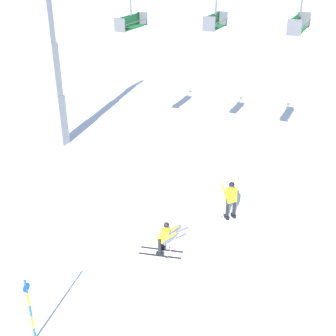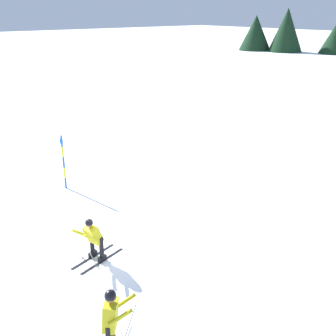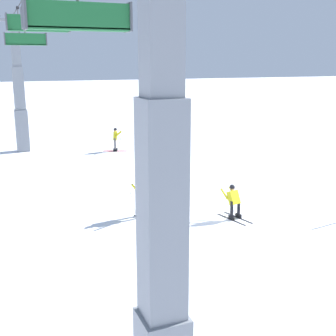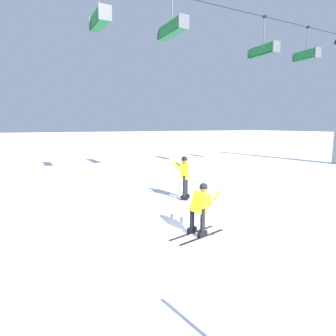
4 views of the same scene
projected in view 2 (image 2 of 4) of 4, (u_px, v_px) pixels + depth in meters
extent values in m
plane|color=white|center=(105.00, 257.00, 12.40)|extent=(260.00, 260.00, 0.00)
cube|color=black|center=(102.00, 261.00, 12.17)|extent=(1.66, 0.47, 0.01)
cube|color=black|center=(102.00, 259.00, 12.14)|extent=(0.30, 0.17, 0.16)
cylinder|color=black|center=(101.00, 247.00, 12.00)|extent=(0.13, 0.13, 0.63)
cube|color=black|center=(93.00, 257.00, 12.39)|extent=(1.66, 0.47, 0.01)
cube|color=black|center=(93.00, 254.00, 12.36)|extent=(0.30, 0.17, 0.16)
cylinder|color=black|center=(92.00, 243.00, 12.22)|extent=(0.13, 0.13, 0.63)
cube|color=gold|center=(93.00, 234.00, 11.88)|extent=(0.55, 0.51, 0.63)
sphere|color=#997051|center=(89.00, 224.00, 11.65)|extent=(0.21, 0.21, 0.21)
sphere|color=black|center=(89.00, 223.00, 11.64)|extent=(0.22, 0.22, 0.22)
cylinder|color=gold|center=(90.00, 238.00, 11.47)|extent=(0.48, 0.19, 0.41)
cylinder|color=gray|center=(92.00, 257.00, 11.63)|extent=(0.42, 0.23, 1.07)
cylinder|color=black|center=(98.00, 266.00, 11.87)|extent=(0.07, 0.07, 0.01)
cylinder|color=gold|center=(79.00, 233.00, 11.73)|extent=(0.48, 0.19, 0.41)
cylinder|color=gray|center=(79.00, 250.00, 11.94)|extent=(0.47, 0.03, 1.07)
cylinder|color=black|center=(83.00, 258.00, 12.23)|extent=(0.07, 0.07, 0.01)
cylinder|color=blue|center=(66.00, 183.00, 17.05)|extent=(0.07, 0.07, 0.45)
cylinder|color=yellow|center=(65.00, 173.00, 16.88)|extent=(0.07, 0.07, 0.45)
cylinder|color=blue|center=(64.00, 162.00, 16.72)|extent=(0.07, 0.07, 0.45)
cylinder|color=yellow|center=(63.00, 152.00, 16.56)|extent=(0.07, 0.07, 0.45)
cylinder|color=blue|center=(62.00, 141.00, 16.39)|extent=(0.07, 0.07, 0.45)
cylinder|color=blue|center=(61.00, 142.00, 16.39)|extent=(0.02, 0.28, 0.28)
cylinder|color=black|center=(112.00, 331.00, 8.72)|extent=(0.13, 0.13, 0.85)
cube|color=gold|center=(110.00, 315.00, 8.36)|extent=(0.51, 0.52, 0.65)
sphere|color=#997051|center=(110.00, 297.00, 8.20)|extent=(0.23, 0.23, 0.23)
sphere|color=black|center=(110.00, 296.00, 8.19)|extent=(0.25, 0.25, 0.25)
cylinder|color=gold|center=(124.00, 302.00, 8.51)|extent=(0.43, 0.41, 0.45)
cylinder|color=gray|center=(128.00, 329.00, 8.81)|extent=(0.36, 0.21, 1.21)
cylinder|color=gold|center=(120.00, 318.00, 8.08)|extent=(0.43, 0.41, 0.45)
cone|color=black|center=(336.00, 37.00, 67.01)|extent=(5.16, 5.16, 5.16)
cone|color=black|center=(287.00, 30.00, 69.68)|extent=(5.71, 5.71, 7.08)
cone|color=black|center=(256.00, 33.00, 72.50)|extent=(5.60, 5.60, 5.90)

